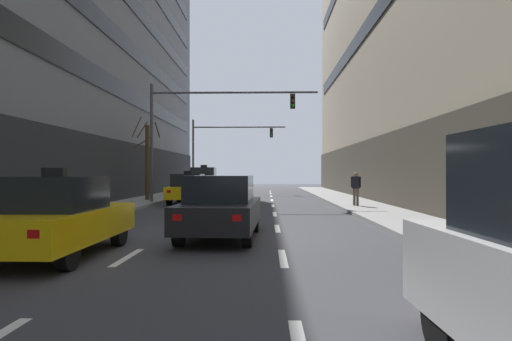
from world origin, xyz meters
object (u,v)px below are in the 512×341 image
car_driving_1 (221,208)px  taxi_driving_3 (58,217)px  taxi_driving_2 (188,189)px  pedestrian_0 (356,186)px  traffic_signal_1 (221,143)px  taxi_driving_0 (204,183)px  traffic_signal_0 (201,120)px  street_tree_0 (147,160)px

car_driving_1 → taxi_driving_3: size_ratio=1.01×
taxi_driving_2 → pedestrian_0: (9.15, -3.14, 0.27)m
pedestrian_0 → traffic_signal_1: bearing=116.7°
taxi_driving_0 → traffic_signal_1: size_ratio=0.55×
taxi_driving_3 → traffic_signal_0: 16.71m
taxi_driving_0 → traffic_signal_1: 8.61m
taxi_driving_0 → traffic_signal_1: bearing=87.0°
traffic_signal_0 → taxi_driving_3: bearing=-92.5°
taxi_driving_0 → car_driving_1: 20.46m
car_driving_1 → traffic_signal_1: 28.46m
street_tree_0 → traffic_signal_1: bearing=75.6°
taxi_driving_0 → traffic_signal_0: bearing=-83.2°
taxi_driving_0 → street_tree_0: size_ratio=0.88×
traffic_signal_0 → taxi_driving_0: bearing=96.8°
taxi_driving_2 → traffic_signal_1: bearing=88.3°
car_driving_1 → taxi_driving_2: 14.22m
taxi_driving_0 → pedestrian_0: bearing=-46.1°
car_driving_1 → pedestrian_0: (5.82, 10.68, 0.28)m
taxi_driving_2 → pedestrian_0: taxi_driving_2 is taller
car_driving_1 → taxi_driving_3: 4.22m
taxi_driving_3 → traffic_signal_1: traffic_signal_1 is taller
taxi_driving_3 → traffic_signal_0: traffic_signal_0 is taller
car_driving_1 → pedestrian_0: bearing=61.4°
taxi_driving_2 → taxi_driving_3: taxi_driving_2 is taller
traffic_signal_0 → traffic_signal_1: size_ratio=1.15×
car_driving_1 → street_tree_0: 16.63m
traffic_signal_0 → pedestrian_0: (8.35, -2.80, -3.75)m
taxi_driving_3 → taxi_driving_0: bearing=90.2°
taxi_driving_2 → taxi_driving_0: bearing=90.0°
traffic_signal_1 → car_driving_1: bearing=-84.1°
traffic_signal_1 → pedestrian_0: bearing=-63.3°
pedestrian_0 → traffic_signal_0: bearing=161.4°
taxi_driving_3 → street_tree_0: 18.38m
traffic_signal_1 → street_tree_0: traffic_signal_1 is taller
car_driving_1 → taxi_driving_0: bearing=99.4°
traffic_signal_1 → pedestrian_0: (8.73, -17.39, -3.39)m
taxi_driving_2 → car_driving_1: bearing=-76.4°
taxi_driving_2 → traffic_signal_1: size_ratio=0.55×
traffic_signal_0 → traffic_signal_1: (-0.39, 14.59, -0.36)m
taxi_driving_0 → taxi_driving_2: size_ratio=0.99×
taxi_driving_3 → traffic_signal_1: (0.32, 30.79, 3.67)m
car_driving_1 → pedestrian_0: 12.17m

